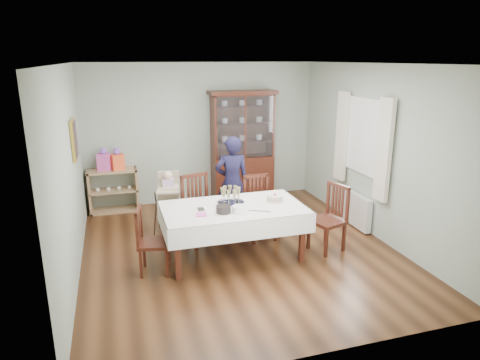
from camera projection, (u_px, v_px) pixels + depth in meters
name	position (u px, v px, depth m)	size (l,w,h in m)	color
floor	(239.00, 249.00, 6.44)	(5.00, 5.00, 0.00)	#593319
room_shell	(229.00, 131.00, 6.46)	(5.00, 5.00, 5.00)	#9EAA99
dining_table	(233.00, 232.00, 6.10)	(2.00, 1.15, 0.76)	#411E10
china_cabinet	(242.00, 145.00, 8.41)	(1.30, 0.48, 2.18)	#411E10
sideboard	(114.00, 191.00, 7.94)	(0.90, 0.38, 0.80)	tan
picture_frame	(74.00, 140.00, 6.10)	(0.04, 0.48, 0.58)	gold
window	(365.00, 137.00, 6.90)	(0.04, 1.02, 1.22)	white
curtain_left	(384.00, 151.00, 6.34)	(0.07, 0.30, 1.55)	silver
curtain_right	(342.00, 136.00, 7.48)	(0.07, 0.30, 1.55)	silver
radiator	(356.00, 210.00, 7.23)	(0.10, 0.80, 0.55)	white
chair_far_left	(201.00, 223.00, 6.60)	(0.58, 0.58, 1.06)	#411E10
chair_far_right	(260.00, 220.00, 6.78)	(0.47, 0.47, 1.00)	#411E10
chair_end_left	(154.00, 253.00, 5.69)	(0.48, 0.48, 0.91)	#411E10
chair_end_right	(327.00, 231.00, 6.35)	(0.56, 0.56, 0.99)	#411E10
woman	(232.00, 182.00, 7.12)	(0.57, 0.37, 1.56)	black
high_chair	(169.00, 208.00, 7.01)	(0.53, 0.53, 1.03)	black
champagne_tray	(231.00, 198.00, 6.12)	(0.39, 0.39, 0.24)	silver
birthday_cake	(275.00, 199.00, 6.20)	(0.26, 0.26, 0.18)	white
plate_stack_dark	(223.00, 209.00, 5.76)	(0.20, 0.20, 0.10)	black
plate_stack_white	(240.00, 209.00, 5.78)	(0.20, 0.20, 0.09)	white
napkin_stack	(201.00, 215.00, 5.67)	(0.13, 0.13, 0.02)	#E353AF
cutlery	(198.00, 209.00, 5.88)	(0.11, 0.16, 0.01)	silver
cake_knife	(259.00, 211.00, 5.82)	(0.30, 0.03, 0.01)	silver
gift_bag_pink	(104.00, 160.00, 7.73)	(0.26, 0.20, 0.43)	#E353AF
gift_bag_orange	(117.00, 160.00, 7.79)	(0.26, 0.22, 0.41)	#FF5828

